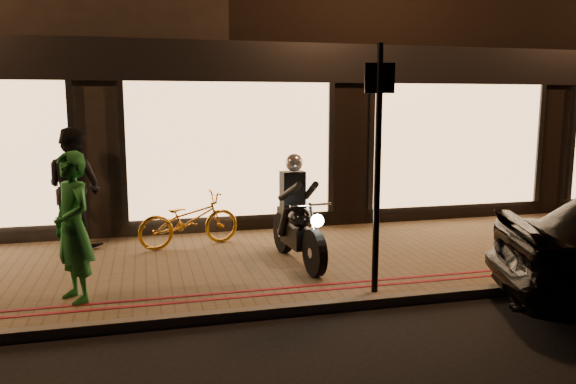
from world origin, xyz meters
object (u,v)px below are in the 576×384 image
object	(u,v)px
motorcycle	(297,221)
person_green	(73,227)
bicycle_gold	(189,220)
sign_post	(378,157)

from	to	relation	value
motorcycle	person_green	distance (m)	3.09
bicycle_gold	sign_post	bearing A→B (deg)	-158.47
motorcycle	person_green	world-z (taller)	person_green
sign_post	bicycle_gold	distance (m)	3.71
sign_post	person_green	world-z (taller)	sign_post
motorcycle	person_green	bearing A→B (deg)	-168.05
motorcycle	sign_post	bearing A→B (deg)	-73.34
motorcycle	bicycle_gold	xyz separation A→B (m)	(-1.45, 1.35, -0.18)
person_green	sign_post	bearing A→B (deg)	50.28
motorcycle	sign_post	world-z (taller)	sign_post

